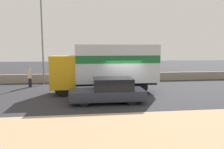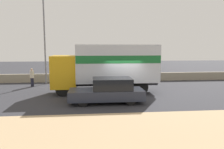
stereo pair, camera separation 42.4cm
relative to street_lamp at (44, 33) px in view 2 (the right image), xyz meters
name	(u,v)px [view 2 (the right image)]	position (x,y,z in m)	size (l,w,h in m)	color
ground_plane	(126,99)	(6.46, -6.82, -4.68)	(80.00, 80.00, 0.00)	#2D2D33
dirt_shoulder_foreground	(149,133)	(6.46, -12.60, -4.66)	(60.00, 5.43, 0.04)	tan
stone_wall_backdrop	(113,77)	(6.46, 1.00, -4.27)	(60.00, 0.35, 0.82)	gray
street_lamp	(44,33)	(0.00, 0.00, 0.00)	(0.56, 0.28, 8.22)	slate
box_truck	(109,65)	(5.54, -4.60, -2.57)	(7.72, 2.59, 3.60)	gold
car_hatchback	(108,91)	(5.24, -7.55, -3.93)	(4.57, 1.78, 1.54)	#282D3D
pedestrian	(32,77)	(-0.93, -1.33, -3.85)	(0.35, 0.35, 1.59)	#1E1E2D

